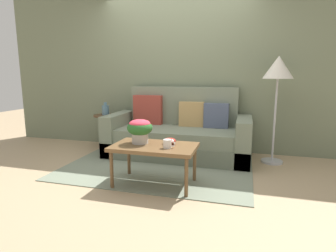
{
  "coord_description": "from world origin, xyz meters",
  "views": [
    {
      "loc": [
        1.13,
        -3.35,
        1.24
      ],
      "look_at": [
        0.15,
        0.1,
        0.59
      ],
      "focal_mm": 29.51,
      "sensor_mm": 36.0,
      "label": 1
    }
  ],
  "objects": [
    {
      "name": "side_table",
      "position": [
        -1.19,
        0.9,
        0.4
      ],
      "size": [
        0.42,
        0.42,
        0.58
      ],
      "color": "#4C331E",
      "rests_on": "ground"
    },
    {
      "name": "potted_plant",
      "position": [
        -0.03,
        -0.45,
        0.64
      ],
      "size": [
        0.29,
        0.29,
        0.28
      ],
      "color": "#B7B2A8",
      "rests_on": "coffee_table"
    },
    {
      "name": "snack_bowl",
      "position": [
        0.31,
        -0.39,
        0.51
      ],
      "size": [
        0.14,
        0.14,
        0.07
      ],
      "color": "#B2382D",
      "rests_on": "coffee_table"
    },
    {
      "name": "coffee_table",
      "position": [
        0.16,
        -0.49,
        0.42
      ],
      "size": [
        0.94,
        0.57,
        0.47
      ],
      "color": "brown",
      "rests_on": "ground"
    },
    {
      "name": "floor_lamp",
      "position": [
        1.53,
        0.76,
        1.28
      ],
      "size": [
        0.41,
        0.41,
        1.51
      ],
      "color": "#B2B2B7",
      "rests_on": "ground"
    },
    {
      "name": "wall_back",
      "position": [
        0.0,
        1.25,
        1.36
      ],
      "size": [
        6.4,
        0.12,
        2.72
      ],
      "primitive_type": "cube",
      "color": "slate",
      "rests_on": "ground"
    },
    {
      "name": "area_rug",
      "position": [
        0.0,
        0.19,
        0.01
      ],
      "size": [
        2.51,
        1.94,
        0.01
      ],
      "primitive_type": "cube",
      "color": "gray",
      "rests_on": "ground"
    },
    {
      "name": "couch",
      "position": [
        0.14,
        0.76,
        0.33
      ],
      "size": [
        2.18,
        0.94,
        1.06
      ],
      "color": "#626B59",
      "rests_on": "ground"
    },
    {
      "name": "table_vase",
      "position": [
        -1.18,
        0.88,
        0.66
      ],
      "size": [
        0.12,
        0.12,
        0.22
      ],
      "color": "slate",
      "rests_on": "side_table"
    },
    {
      "name": "coffee_mug",
      "position": [
        0.33,
        -0.57,
        0.52
      ],
      "size": [
        0.13,
        0.09,
        0.09
      ],
      "color": "white",
      "rests_on": "coffee_table"
    },
    {
      "name": "ground_plane",
      "position": [
        0.0,
        0.0,
        0.0
      ],
      "size": [
        14.0,
        14.0,
        0.0
      ],
      "primitive_type": "plane",
      "color": "tan"
    }
  ]
}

